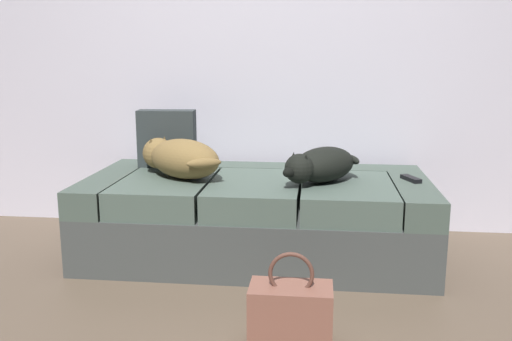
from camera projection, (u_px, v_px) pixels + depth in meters
name	position (u px, v px, depth m)	size (l,w,h in m)	color
back_wall	(268.00, 7.00, 3.45)	(6.40, 0.10, 2.80)	silver
couch	(257.00, 217.00, 3.10)	(1.87, 0.92, 0.44)	#424745
dog_tan	(180.00, 158.00, 3.05)	(0.58, 0.49, 0.21)	olive
dog_dark	(320.00, 165.00, 2.92)	(0.44, 0.48, 0.19)	black
tv_remote	(411.00, 179.00, 2.98)	(0.04, 0.15, 0.02)	black
throw_pillow	(167.00, 138.00, 3.34)	(0.34, 0.12, 0.34)	#2E3537
handbag	(291.00, 314.00, 2.14)	(0.32, 0.18, 0.38)	brown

